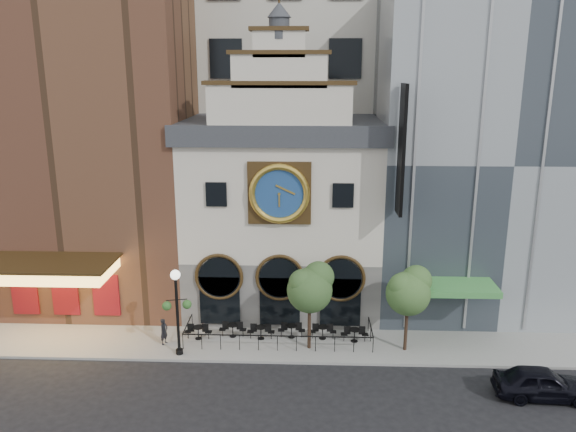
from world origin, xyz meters
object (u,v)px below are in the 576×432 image
(bistro_0, at_px, (198,331))
(tree_right, at_px, (409,290))
(bistro_2, at_px, (261,331))
(bistro_3, at_px, (292,330))
(bistro_4, at_px, (323,331))
(pedestrian, at_px, (164,331))
(tree_left, at_px, (310,286))
(car_right, at_px, (542,383))
(bistro_1, at_px, (233,329))
(lamppost, at_px, (177,303))
(bistro_5, at_px, (355,334))

(bistro_0, bearing_deg, tree_right, -3.81)
(bistro_2, height_order, bistro_3, same)
(bistro_4, xyz_separation_m, pedestrian, (-9.04, -0.96, 0.30))
(bistro_4, relative_size, pedestrian, 1.03)
(tree_left, bearing_deg, car_right, -21.02)
(bistro_1, xyz_separation_m, bistro_2, (1.67, -0.23, 0.00))
(bistro_4, xyz_separation_m, lamppost, (-7.93, -2.09, 2.57))
(car_right, height_order, pedestrian, pedestrian)
(bistro_0, height_order, pedestrian, pedestrian)
(bistro_0, xyz_separation_m, tree_right, (11.85, -0.79, 3.11))
(bistro_1, height_order, tree_right, tree_right)
(bistro_3, bearing_deg, bistro_2, -171.72)
(pedestrian, relative_size, tree_left, 0.31)
(car_right, height_order, lamppost, lamppost)
(car_right, bearing_deg, bistro_2, 72.31)
(bistro_3, bearing_deg, tree_left, -47.75)
(lamppost, relative_size, tree_left, 0.98)
(lamppost, bearing_deg, bistro_2, 10.96)
(lamppost, bearing_deg, bistro_0, 55.44)
(bistro_2, bearing_deg, bistro_3, 8.28)
(car_right, distance_m, tree_left, 12.36)
(bistro_5, xyz_separation_m, pedestrian, (-10.87, -0.69, 0.30))
(bistro_3, height_order, tree_right, tree_right)
(bistro_2, bearing_deg, bistro_1, 172.31)
(lamppost, bearing_deg, bistro_4, 1.71)
(lamppost, bearing_deg, pedestrian, 121.47)
(tree_left, xyz_separation_m, tree_right, (5.37, -0.00, -0.11))
(bistro_3, bearing_deg, lamppost, -160.24)
(bistro_1, distance_m, car_right, 16.62)
(bistro_4, relative_size, tree_right, 0.32)
(bistro_4, relative_size, bistro_5, 1.00)
(bistro_4, height_order, bistro_5, same)
(pedestrian, bearing_deg, bistro_4, -59.87)
(bistro_4, height_order, pedestrian, pedestrian)
(bistro_5, height_order, lamppost, lamppost)
(bistro_1, xyz_separation_m, bistro_5, (7.08, -0.34, 0.00))
(car_right, bearing_deg, lamppost, 82.60)
(bistro_5, distance_m, pedestrian, 10.89)
(bistro_0, height_order, tree_right, tree_right)
(bistro_1, distance_m, bistro_3, 3.45)
(bistro_5, xyz_separation_m, car_right, (8.61, -5.11, 0.16))
(pedestrian, bearing_deg, bistro_2, -57.53)
(bistro_3, xyz_separation_m, bistro_5, (3.64, -0.37, 0.00))
(bistro_4, height_order, tree_right, tree_right)
(bistro_2, relative_size, pedestrian, 1.03)
(bistro_4, bearing_deg, bistro_3, 176.80)
(car_right, bearing_deg, pedestrian, 79.97)
(bistro_0, xyz_separation_m, tree_left, (6.48, -0.79, 3.22))
(bistro_1, distance_m, pedestrian, 3.93)
(bistro_1, xyz_separation_m, tree_left, (4.52, -1.15, 3.22))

